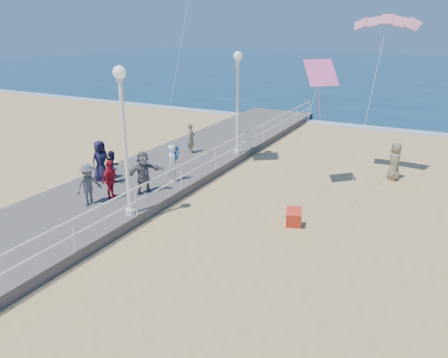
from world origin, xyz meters
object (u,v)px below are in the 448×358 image
at_px(spectator_7, 113,167).
at_px(box_kite, 294,219).
at_px(lamp_post_far, 237,93).
at_px(toddler_held, 177,154).
at_px(spectator_4, 101,161).
at_px(spectator_6, 191,138).
at_px(spectator_2, 89,185).
at_px(woman_holding_toddler, 173,163).
at_px(lamp_post_mid, 124,127).
at_px(spectator_5, 143,172).
at_px(spectator_3, 110,180).
at_px(beach_walker_c, 395,161).

bearing_deg(spectator_7, box_kite, -92.62).
bearing_deg(lamp_post_far, toddler_held, -94.69).
height_order(spectator_4, spectator_7, spectator_4).
bearing_deg(box_kite, spectator_6, 126.77).
bearing_deg(spectator_6, spectator_2, 170.63).
bearing_deg(spectator_4, woman_holding_toddler, -50.03).
xyz_separation_m(lamp_post_mid, spectator_5, (-0.84, 1.98, -2.38)).
height_order(toddler_held, spectator_7, toddler_held).
bearing_deg(spectator_5, spectator_4, 112.10).
bearing_deg(spectator_7, spectator_3, -146.90).
relative_size(woman_holding_toddler, box_kite, 2.76).
height_order(spectator_7, box_kite, spectator_7).
height_order(woman_holding_toddler, box_kite, woman_holding_toddler).
relative_size(spectator_7, box_kite, 2.45).
bearing_deg(spectator_2, woman_holding_toddler, -5.62).
bearing_deg(spectator_4, beach_walker_c, -42.38).
height_order(lamp_post_far, toddler_held, lamp_post_far).
bearing_deg(spectator_4, lamp_post_mid, -109.13).
bearing_deg(beach_walker_c, toddler_held, -73.56).
bearing_deg(spectator_4, spectator_5, -83.41).
bearing_deg(beach_walker_c, woman_holding_toddler, -73.35).
bearing_deg(lamp_post_mid, lamp_post_far, 90.00).
bearing_deg(spectator_2, spectator_6, 16.66).
xyz_separation_m(spectator_5, spectator_7, (-1.90, 0.34, -0.15)).
bearing_deg(woman_holding_toddler, spectator_5, 166.79).
bearing_deg(spectator_6, toddler_held, -167.54).
xyz_separation_m(spectator_4, spectator_7, (0.75, -0.06, -0.17)).
bearing_deg(box_kite, lamp_post_mid, -172.69).
distance_m(spectator_2, beach_walker_c, 13.82).
relative_size(toddler_held, spectator_7, 0.51).
bearing_deg(spectator_3, woman_holding_toddler, -28.51).
xyz_separation_m(spectator_5, box_kite, (6.26, 0.59, -0.99)).
distance_m(lamp_post_far, spectator_7, 7.66).
bearing_deg(spectator_6, lamp_post_far, -76.44).
bearing_deg(lamp_post_mid, spectator_2, 179.83).
distance_m(lamp_post_far, box_kite, 9.06).
bearing_deg(woman_holding_toddler, lamp_post_mid, -175.66).
distance_m(spectator_3, spectator_7, 1.85).
height_order(spectator_2, spectator_5, spectator_5).
height_order(spectator_5, beach_walker_c, spectator_5).
bearing_deg(lamp_post_far, spectator_6, -154.97).
bearing_deg(spectator_3, box_kite, -84.72).
height_order(lamp_post_mid, spectator_2, lamp_post_mid).
bearing_deg(box_kite, beach_walker_c, 52.36).
distance_m(toddler_held, spectator_4, 3.43).
bearing_deg(spectator_2, box_kite, -56.23).
bearing_deg(spectator_5, spectator_6, 43.68).
height_order(spectator_3, spectator_4, spectator_4).
relative_size(spectator_2, spectator_7, 1.11).
xyz_separation_m(woman_holding_toddler, spectator_7, (-2.18, -1.41, -0.09)).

